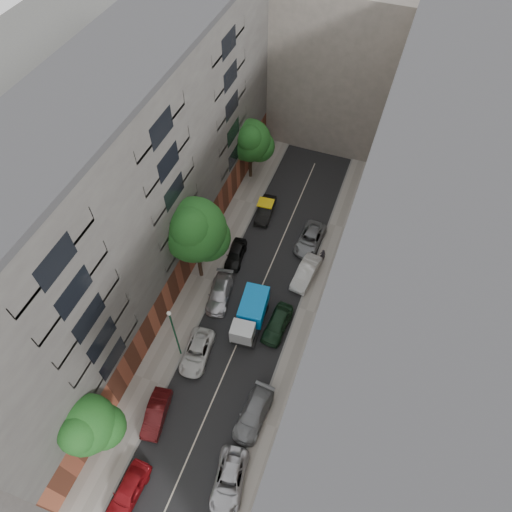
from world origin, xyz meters
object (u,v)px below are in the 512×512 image
at_px(tarp_truck, 251,314).
at_px(tree_far, 251,142).
at_px(car_right_0, 229,481).
at_px(pedestrian, 323,255).
at_px(car_right_4, 310,239).
at_px(car_right_2, 277,324).
at_px(tree_near, 87,427).
at_px(car_left_0, 128,491).
at_px(car_left_1, 156,413).
at_px(tree_mid, 195,232).
at_px(car_right_1, 254,414).
at_px(car_left_3, 220,293).
at_px(car_left_5, 265,210).
at_px(car_left_4, 236,254).
at_px(car_right_3, 306,273).
at_px(lamp_post, 174,330).
at_px(car_left_2, 197,352).

distance_m(tarp_truck, tree_far, 19.31).
height_order(car_right_0, pedestrian, pedestrian).
bearing_deg(car_right_4, car_right_2, -86.31).
xyz_separation_m(car_right_0, tree_near, (-9.90, -0.93, 4.05)).
relative_size(car_left_0, car_left_1, 1.05).
bearing_deg(tree_mid, car_left_1, -80.50).
distance_m(car_left_1, tree_far, 28.77).
xyz_separation_m(car_right_1, pedestrian, (0.96, 16.88, 0.22)).
relative_size(car_left_3, car_left_5, 1.12).
bearing_deg(tree_mid, car_left_4, 54.96).
bearing_deg(car_right_3, lamp_post, -117.44).
distance_m(car_left_0, car_left_3, 17.61).
relative_size(car_left_4, car_right_4, 0.81).
distance_m(car_left_4, car_right_0, 20.57).
height_order(car_left_3, tree_mid, tree_mid).
distance_m(car_left_1, tree_near, 5.93).
relative_size(tree_mid, lamp_post, 1.40).
xyz_separation_m(car_left_2, car_right_1, (6.40, -3.26, 0.06)).
distance_m(car_right_0, car_right_2, 13.29).
xyz_separation_m(car_left_1, tree_mid, (-2.27, 13.56, 6.02)).
bearing_deg(car_right_1, car_left_4, 120.60).
bearing_deg(car_left_0, car_right_0, 27.58).
bearing_deg(car_left_5, car_left_0, -94.95).
bearing_deg(car_left_2, car_right_0, -58.76).
distance_m(car_left_1, car_right_1, 7.66).
distance_m(tarp_truck, car_left_5, 13.25).
bearing_deg(car_left_4, car_right_1, -69.23).
bearing_deg(car_right_1, tarp_truck, 115.95).
distance_m(car_right_0, car_right_1, 5.07).
bearing_deg(lamp_post, car_left_0, -83.16).
bearing_deg(car_right_1, tree_far, 114.80).
bearing_deg(car_right_0, tree_near, 176.02).
distance_m(car_right_0, car_right_3, 19.47).
bearing_deg(car_left_2, car_right_3, 53.82).
bearing_deg(car_left_1, car_right_0, -28.34).
height_order(car_left_2, car_left_4, car_left_4).
relative_size(car_left_0, car_left_5, 1.01).
bearing_deg(car_left_3, car_right_2, -20.90).
xyz_separation_m(car_left_4, pedestrian, (8.16, 2.68, 0.25)).
bearing_deg(car_right_0, car_right_1, 80.66).
distance_m(car_left_4, car_left_5, 6.66).
relative_size(car_left_3, tree_far, 0.63).
bearing_deg(car_right_3, tarp_truck, -110.11).
xyz_separation_m(car_right_2, car_right_4, (0.00, 10.40, -0.07)).
bearing_deg(car_left_4, car_right_2, -49.27).
distance_m(tarp_truck, lamp_post, 7.47).
bearing_deg(car_right_4, car_left_0, -98.26).
distance_m(car_left_4, car_right_1, 15.92).
height_order(car_left_2, pedestrian, pedestrian).
height_order(car_left_5, tree_mid, tree_mid).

